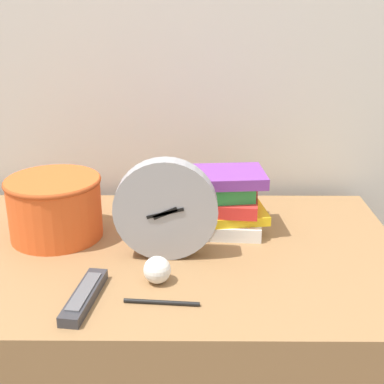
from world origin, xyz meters
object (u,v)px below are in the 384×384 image
book_stack (215,201)px  crumpled_paper_ball (157,270)px  desk_clock (166,210)px  tv_remote (84,296)px  basket (55,206)px  pen (162,302)px

book_stack → crumpled_paper_ball: book_stack is taller
desk_clock → tv_remote: desk_clock is taller
tv_remote → crumpled_paper_ball: 0.15m
desk_clock → tv_remote: (-0.14, -0.18, -0.10)m
basket → tv_remote: size_ratio=1.21×
crumpled_paper_ball → pen: crumpled_paper_ball is taller
crumpled_paper_ball → basket: bearing=139.8°
basket → pen: basket is taller
basket → pen: size_ratio=1.55×
book_stack → pen: (-0.11, -0.34, -0.07)m
desk_clock → book_stack: desk_clock is taller
book_stack → tv_remote: size_ratio=1.48×
desk_clock → crumpled_paper_ball: desk_clock is taller
crumpled_paper_ball → pen: bearing=-80.7°
basket → crumpled_paper_ball: bearing=-40.2°
desk_clock → pen: (0.00, -0.19, -0.11)m
desk_clock → tv_remote: bearing=-128.8°
desk_clock → pen: bearing=-89.8°
crumpled_paper_ball → pen: (0.01, -0.08, -0.02)m
desk_clock → pen: 0.22m
basket → crumpled_paper_ball: (0.25, -0.21, -0.05)m
basket → tv_remote: (0.12, -0.28, -0.07)m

